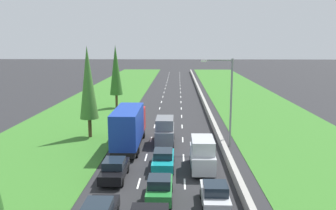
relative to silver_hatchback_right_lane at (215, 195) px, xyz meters
name	(u,v)px	position (x,y,z in m)	size (l,w,h in m)	color
ground_plane	(171,99)	(-3.62, 42.67, -0.84)	(300.00, 300.00, 0.00)	#28282B
grass_verge_left	(104,99)	(-16.27, 42.67, -0.82)	(14.00, 140.00, 0.04)	#387528
grass_verge_right	(248,100)	(10.73, 42.67, -0.82)	(14.00, 140.00, 0.04)	#387528
median_barrier	(202,97)	(2.08, 42.67, -0.41)	(0.44, 120.00, 0.85)	#9E9B93
lane_markings	(171,99)	(-3.62, 42.67, -0.83)	(3.64, 116.00, 0.01)	white
silver_hatchback_right_lane	(215,195)	(0.00, 0.00, 0.00)	(1.74, 3.90, 1.72)	silver
green_hatchback_centre_lane	(160,188)	(-3.63, 0.97, 0.00)	(1.74, 3.90, 1.72)	#237A33
silver_van_right_lane	(202,154)	(-0.37, 6.58, 0.56)	(1.96, 4.90, 2.82)	silver
black_sedan_left_lane_third	(114,169)	(-7.35, 4.46, -0.02)	(1.82, 4.50, 1.64)	black
blue_box_truck_left_lane	(129,127)	(-7.33, 12.70, 1.35)	(2.46, 9.40, 4.18)	black
teal_sedan_centre_lane	(163,159)	(-3.64, 6.92, -0.02)	(1.82, 4.50, 1.64)	teal
grey_van_centre_lane	(165,130)	(-3.78, 14.27, 0.56)	(1.96, 4.90, 2.82)	slate
poplar_tree_second	(88,83)	(-12.30, 16.38, 5.33)	(2.06, 2.06, 10.24)	#4C3823
poplar_tree_third	(116,70)	(-12.39, 33.93, 5.30)	(2.05, 2.05, 10.17)	#4C3823
street_light_mast	(228,96)	(2.60, 13.44, 4.40)	(3.20, 0.28, 9.00)	gray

